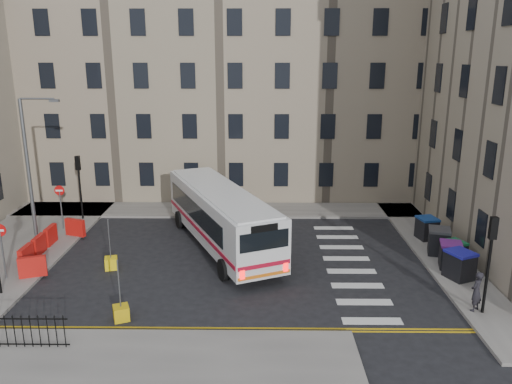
{
  "coord_description": "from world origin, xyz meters",
  "views": [
    {
      "loc": [
        -0.46,
        -23.98,
        10.3
      ],
      "look_at": [
        -0.77,
        2.65,
        3.0
      ],
      "focal_mm": 35.0,
      "sensor_mm": 36.0,
      "label": 1
    }
  ],
  "objects_px": {
    "wheelie_bin_e": "(427,228)",
    "bus": "(221,215)",
    "wheelie_bin_d": "(439,241)",
    "streetlamp": "(28,171)",
    "bollard_chevron": "(121,313)",
    "wheelie_bin_b": "(450,255)",
    "pedestrian": "(476,291)",
    "wheelie_bin_c": "(454,252)",
    "wheelie_bin_a": "(460,265)",
    "bollard_yellow": "(111,263)"
  },
  "relations": [
    {
      "from": "streetlamp",
      "to": "pedestrian",
      "type": "relative_size",
      "value": 4.77
    },
    {
      "from": "bus",
      "to": "wheelie_bin_e",
      "type": "bearing_deg",
      "value": -18.99
    },
    {
      "from": "wheelie_bin_e",
      "to": "bollard_chevron",
      "type": "xyz_separation_m",
      "value": [
        -15.1,
        -9.04,
        -0.49
      ]
    },
    {
      "from": "wheelie_bin_c",
      "to": "wheelie_bin_e",
      "type": "bearing_deg",
      "value": 75.0
    },
    {
      "from": "bollard_chevron",
      "to": "bollard_yellow",
      "type": "bearing_deg",
      "value": 110.51
    },
    {
      "from": "wheelie_bin_d",
      "to": "pedestrian",
      "type": "distance_m",
      "value": 6.18
    },
    {
      "from": "streetlamp",
      "to": "wheelie_bin_d",
      "type": "xyz_separation_m",
      "value": [
        21.92,
        -1.18,
        -3.49
      ]
    },
    {
      "from": "bollard_yellow",
      "to": "bollard_chevron",
      "type": "distance_m",
      "value": 5.32
    },
    {
      "from": "wheelie_bin_b",
      "to": "bollard_yellow",
      "type": "relative_size",
      "value": 2.3
    },
    {
      "from": "bus",
      "to": "wheelie_bin_e",
      "type": "xyz_separation_m",
      "value": [
        11.71,
        0.98,
        -1.07
      ]
    },
    {
      "from": "bus",
      "to": "wheelie_bin_b",
      "type": "xyz_separation_m",
      "value": [
        11.57,
        -3.07,
        -1.05
      ]
    },
    {
      "from": "wheelie_bin_d",
      "to": "wheelie_bin_e",
      "type": "relative_size",
      "value": 1.13
    },
    {
      "from": "wheelie_bin_b",
      "to": "streetlamp",
      "type": "bearing_deg",
      "value": -173.57
    },
    {
      "from": "bus",
      "to": "pedestrian",
      "type": "bearing_deg",
      "value": -57.59
    },
    {
      "from": "bus",
      "to": "bollard_chevron",
      "type": "height_order",
      "value": "bus"
    },
    {
      "from": "wheelie_bin_a",
      "to": "wheelie_bin_c",
      "type": "xyz_separation_m",
      "value": [
        0.45,
        1.86,
        -0.1
      ]
    },
    {
      "from": "bollard_chevron",
      "to": "bus",
      "type": "bearing_deg",
      "value": 67.2
    },
    {
      "from": "wheelie_bin_c",
      "to": "wheelie_bin_d",
      "type": "distance_m",
      "value": 1.26
    },
    {
      "from": "pedestrian",
      "to": "bollard_yellow",
      "type": "xyz_separation_m",
      "value": [
        -16.29,
        4.31,
        -0.7
      ]
    },
    {
      "from": "wheelie_bin_e",
      "to": "bollard_yellow",
      "type": "distance_m",
      "value": 17.45
    },
    {
      "from": "streetlamp",
      "to": "wheelie_bin_b",
      "type": "distance_m",
      "value": 22.35
    },
    {
      "from": "wheelie_bin_e",
      "to": "bollard_yellow",
      "type": "bearing_deg",
      "value": -178.38
    },
    {
      "from": "wheelie_bin_a",
      "to": "pedestrian",
      "type": "distance_m",
      "value": 3.15
    },
    {
      "from": "pedestrian",
      "to": "bollard_chevron",
      "type": "distance_m",
      "value": 14.46
    },
    {
      "from": "wheelie_bin_a",
      "to": "pedestrian",
      "type": "xyz_separation_m",
      "value": [
        -0.52,
        -3.11,
        0.18
      ]
    },
    {
      "from": "bus",
      "to": "wheelie_bin_d",
      "type": "xyz_separation_m",
      "value": [
        11.62,
        -1.24,
        -1.01
      ]
    },
    {
      "from": "wheelie_bin_a",
      "to": "wheelie_bin_d",
      "type": "height_order",
      "value": "wheelie_bin_d"
    },
    {
      "from": "wheelie_bin_d",
      "to": "streetlamp",
      "type": "bearing_deg",
      "value": -167.02
    },
    {
      "from": "wheelie_bin_d",
      "to": "bollard_chevron",
      "type": "bearing_deg",
      "value": -139.5
    },
    {
      "from": "streetlamp",
      "to": "wheelie_bin_d",
      "type": "relative_size",
      "value": 5.43
    },
    {
      "from": "bus",
      "to": "pedestrian",
      "type": "xyz_separation_m",
      "value": [
        11.04,
        -7.4,
        -0.85
      ]
    },
    {
      "from": "wheelie_bin_b",
      "to": "wheelie_bin_c",
      "type": "distance_m",
      "value": 0.77
    },
    {
      "from": "wheelie_bin_a",
      "to": "wheelie_bin_c",
      "type": "relative_size",
      "value": 1.21
    },
    {
      "from": "bollard_yellow",
      "to": "wheelie_bin_d",
      "type": "bearing_deg",
      "value": 6.23
    },
    {
      "from": "streetlamp",
      "to": "wheelie_bin_d",
      "type": "height_order",
      "value": "streetlamp"
    },
    {
      "from": "streetlamp",
      "to": "wheelie_bin_c",
      "type": "relative_size",
      "value": 6.4
    },
    {
      "from": "streetlamp",
      "to": "bollard_chevron",
      "type": "distance_m",
      "value": 11.31
    },
    {
      "from": "wheelie_bin_b",
      "to": "bus",
      "type": "bearing_deg",
      "value": 179.39
    },
    {
      "from": "bollard_yellow",
      "to": "bus",
      "type": "bearing_deg",
      "value": 30.43
    },
    {
      "from": "bollard_chevron",
      "to": "wheelie_bin_c",
      "type": "bearing_deg",
      "value": 20.09
    },
    {
      "from": "bollard_yellow",
      "to": "bollard_chevron",
      "type": "relative_size",
      "value": 1.0
    },
    {
      "from": "streetlamp",
      "to": "bollard_yellow",
      "type": "height_order",
      "value": "streetlamp"
    },
    {
      "from": "wheelie_bin_b",
      "to": "pedestrian",
      "type": "xyz_separation_m",
      "value": [
        -0.53,
        -4.33,
        0.2
      ]
    },
    {
      "from": "wheelie_bin_b",
      "to": "wheelie_bin_d",
      "type": "distance_m",
      "value": 1.83
    },
    {
      "from": "streetlamp",
      "to": "wheelie_bin_e",
      "type": "distance_m",
      "value": 22.31
    },
    {
      "from": "wheelie_bin_e",
      "to": "bus",
      "type": "bearing_deg",
      "value": 172.92
    },
    {
      "from": "streetlamp",
      "to": "wheelie_bin_b",
      "type": "xyz_separation_m",
      "value": [
        21.86,
        -3.01,
        -3.54
      ]
    },
    {
      "from": "streetlamp",
      "to": "bus",
      "type": "distance_m",
      "value": 10.59
    },
    {
      "from": "bus",
      "to": "bollard_yellow",
      "type": "height_order",
      "value": "bus"
    },
    {
      "from": "wheelie_bin_b",
      "to": "pedestrian",
      "type": "bearing_deg",
      "value": -82.72
    }
  ]
}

